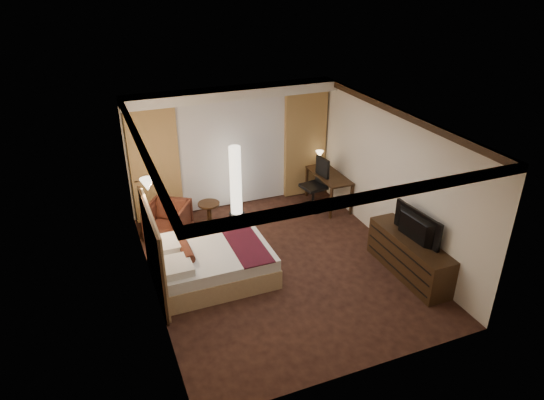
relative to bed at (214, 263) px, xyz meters
name	(u,v)px	position (x,y,z in m)	size (l,w,h in m)	color
floor	(280,265)	(1.22, -0.09, -0.29)	(4.50, 5.50, 0.01)	black
ceiling	(281,123)	(1.22, -0.09, 2.41)	(4.50, 5.50, 0.01)	white
back_wall	(232,147)	(1.22, 2.66, 1.06)	(4.50, 0.02, 2.70)	white
left_wall	(147,223)	(-1.03, -0.09, 1.06)	(0.02, 5.50, 2.70)	white
right_wall	(392,179)	(3.47, -0.09, 1.06)	(0.02, 5.50, 2.70)	white
crown_molding	(281,127)	(1.22, -0.09, 2.35)	(4.50, 5.50, 0.12)	black
soffit	(233,93)	(1.22, 2.41, 2.31)	(4.50, 0.50, 0.20)	white
curtain_sheer	(233,153)	(1.22, 2.58, 0.96)	(2.48, 0.04, 2.45)	silver
curtain_left_drape	(155,165)	(-0.48, 2.52, 0.96)	(1.00, 0.14, 2.45)	#A5804B
curtain_right_drape	(305,144)	(2.92, 2.52, 0.96)	(1.00, 0.14, 2.45)	#A5804B
wall_sconce	(147,185)	(-0.87, 0.76, 1.33)	(0.24, 0.24, 0.24)	white
bed	(214,263)	(0.00, 0.00, 0.00)	(1.95, 1.52, 0.57)	white
headboard	(154,252)	(-0.98, 0.00, 0.46)	(0.12, 1.82, 1.50)	tan
armchair	(168,219)	(-0.46, 1.71, 0.11)	(0.77, 0.73, 0.80)	#481F15
side_table	(209,214)	(0.43, 1.88, -0.04)	(0.45, 0.45, 0.50)	black
floor_lamp	(236,181)	(1.10, 2.09, 0.51)	(0.33, 0.33, 1.59)	white
desk	(328,190)	(3.17, 1.76, 0.09)	(0.55, 1.29, 0.75)	black
desk_lamp	(319,160)	(3.17, 2.25, 0.63)	(0.18, 0.18, 0.34)	#FFD899
office_chair	(314,185)	(2.76, 1.71, 0.30)	(0.57, 0.57, 1.18)	black
dresser	(409,256)	(3.22, -1.17, 0.07)	(0.50, 1.85, 0.72)	black
television	(413,223)	(3.19, -1.17, 0.75)	(1.10, 0.63, 0.14)	black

